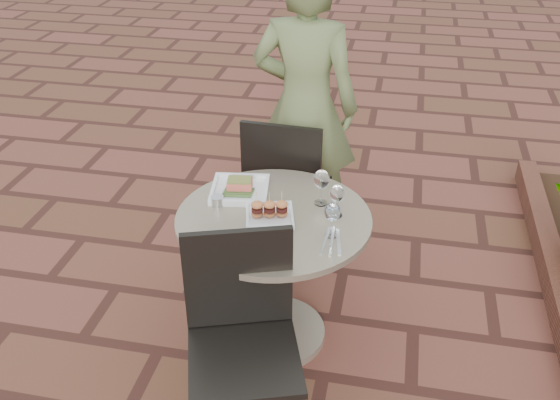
% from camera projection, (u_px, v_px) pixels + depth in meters
% --- Properties ---
extents(ground, '(60.00, 60.00, 0.00)m').
position_uv_depth(ground, '(258.00, 308.00, 3.41)').
color(ground, brown).
rests_on(ground, ground).
extents(cafe_table, '(0.90, 0.90, 0.73)m').
position_uv_depth(cafe_table, '(274.00, 259.00, 2.98)').
color(cafe_table, gray).
rests_on(cafe_table, ground).
extents(chair_far, '(0.46, 0.46, 0.93)m').
position_uv_depth(chair_far, '(286.00, 180.00, 3.51)').
color(chair_far, black).
rests_on(chair_far, ground).
extents(chair_near, '(0.56, 0.56, 0.93)m').
position_uv_depth(chair_near, '(242.00, 324.00, 2.50)').
color(chair_near, black).
rests_on(chair_near, ground).
extents(diner, '(0.66, 0.46, 1.72)m').
position_uv_depth(diner, '(305.00, 107.00, 3.61)').
color(diner, '#596738').
rests_on(diner, ground).
extents(plate_salmon, '(0.31, 0.31, 0.08)m').
position_uv_depth(plate_salmon, '(240.00, 189.00, 3.02)').
color(plate_salmon, white).
rests_on(plate_salmon, cafe_table).
extents(plate_sliders, '(0.26, 0.26, 0.14)m').
position_uv_depth(plate_sliders, '(270.00, 212.00, 2.82)').
color(plate_sliders, white).
rests_on(plate_sliders, cafe_table).
extents(plate_tuna, '(0.27, 0.27, 0.03)m').
position_uv_depth(plate_tuna, '(254.00, 248.00, 2.61)').
color(plate_tuna, white).
rests_on(plate_tuna, cafe_table).
extents(wine_glass_right, '(0.07, 0.07, 0.16)m').
position_uv_depth(wine_glass_right, '(332.00, 213.00, 2.66)').
color(wine_glass_right, white).
rests_on(wine_glass_right, cafe_table).
extents(wine_glass_mid, '(0.08, 0.08, 0.18)m').
position_uv_depth(wine_glass_mid, '(322.00, 180.00, 2.88)').
color(wine_glass_mid, white).
rests_on(wine_glass_mid, cafe_table).
extents(wine_glass_far, '(0.07, 0.07, 0.16)m').
position_uv_depth(wine_glass_far, '(337.00, 194.00, 2.80)').
color(wine_glass_far, white).
rests_on(wine_glass_far, cafe_table).
extents(steel_ramekin, '(0.08, 0.08, 0.05)m').
position_uv_depth(steel_ramekin, '(217.00, 201.00, 2.92)').
color(steel_ramekin, silver).
rests_on(steel_ramekin, cafe_table).
extents(cutlery_set, '(0.12, 0.23, 0.00)m').
position_uv_depth(cutlery_set, '(332.00, 241.00, 2.68)').
color(cutlery_set, silver).
rests_on(cutlery_set, cafe_table).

